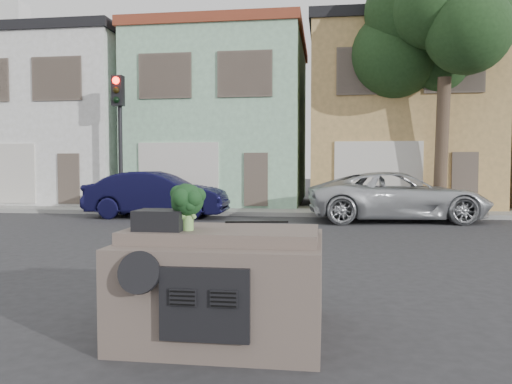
% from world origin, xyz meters
% --- Properties ---
extents(ground_plane, '(120.00, 120.00, 0.00)m').
position_xyz_m(ground_plane, '(0.00, 0.00, 0.00)').
color(ground_plane, '#303033').
rests_on(ground_plane, ground).
extents(sidewalk, '(40.00, 3.00, 0.15)m').
position_xyz_m(sidewalk, '(0.00, 10.50, 0.07)').
color(sidewalk, gray).
rests_on(sidewalk, ground).
extents(townhouse_white, '(7.20, 8.20, 7.55)m').
position_xyz_m(townhouse_white, '(-11.00, 14.50, 3.77)').
color(townhouse_white, white).
rests_on(townhouse_white, ground).
extents(townhouse_mint, '(7.20, 8.20, 7.55)m').
position_xyz_m(townhouse_mint, '(-3.50, 14.50, 3.77)').
color(townhouse_mint, '#97C9A5').
rests_on(townhouse_mint, ground).
extents(townhouse_tan, '(7.20, 8.20, 7.55)m').
position_xyz_m(townhouse_tan, '(4.00, 14.50, 3.77)').
color(townhouse_tan, tan).
rests_on(townhouse_tan, ground).
extents(navy_sedan, '(4.79, 1.79, 1.56)m').
position_xyz_m(navy_sedan, '(-4.61, 8.20, 0.00)').
color(navy_sedan, black).
rests_on(navy_sedan, ground).
extents(silver_pickup, '(5.91, 3.26, 1.57)m').
position_xyz_m(silver_pickup, '(3.33, 8.20, 0.00)').
color(silver_pickup, silver).
rests_on(silver_pickup, ground).
extents(traffic_signal, '(0.40, 0.40, 5.10)m').
position_xyz_m(traffic_signal, '(-6.50, 9.50, 2.55)').
color(traffic_signal, black).
rests_on(traffic_signal, ground).
extents(tree_near, '(4.40, 4.00, 8.50)m').
position_xyz_m(tree_near, '(5.00, 9.80, 4.25)').
color(tree_near, '#1D3919').
rests_on(tree_near, ground).
extents(car_dashboard, '(2.00, 1.80, 1.12)m').
position_xyz_m(car_dashboard, '(0.00, -3.00, 0.56)').
color(car_dashboard, '#63544C').
rests_on(car_dashboard, ground).
extents(instrument_hump, '(0.48, 0.38, 0.20)m').
position_xyz_m(instrument_hump, '(-0.58, -3.35, 1.22)').
color(instrument_hump, black).
rests_on(instrument_hump, car_dashboard).
extents(wiper_arm, '(0.69, 0.15, 0.02)m').
position_xyz_m(wiper_arm, '(0.28, -2.62, 1.13)').
color(wiper_arm, black).
rests_on(wiper_arm, car_dashboard).
extents(broccoli, '(0.54, 0.54, 0.47)m').
position_xyz_m(broccoli, '(-0.31, -3.35, 1.36)').
color(broccoli, black).
rests_on(broccoli, car_dashboard).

